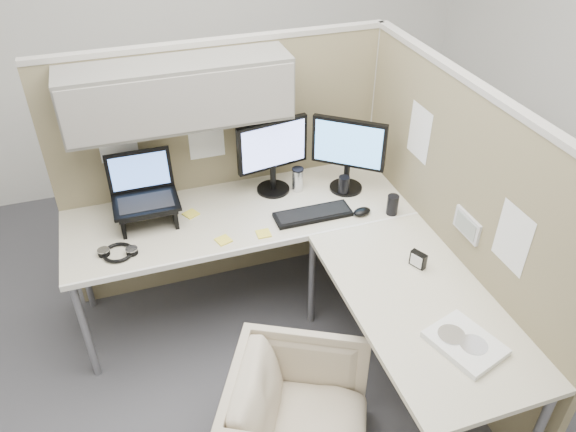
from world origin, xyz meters
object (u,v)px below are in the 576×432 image
object	(u,v)px
keyboard	(313,214)
desk	(300,252)
monitor_left	(273,151)
office_chair	(299,415)

from	to	relation	value
keyboard	desk	bearing A→B (deg)	-124.26
monitor_left	keyboard	size ratio (longest dim) A/B	1.05
monitor_left	keyboard	distance (m)	0.44
desk	keyboard	size ratio (longest dim) A/B	4.49
monitor_left	keyboard	xyz separation A→B (m)	(0.14, -0.33, -0.26)
desk	office_chair	bearing A→B (deg)	-109.32
office_chair	keyboard	size ratio (longest dim) A/B	1.45
desk	monitor_left	xyz separation A→B (m)	(0.03, 0.57, 0.32)
office_chair	desk	bearing A→B (deg)	8.34
desk	monitor_left	distance (m)	0.65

